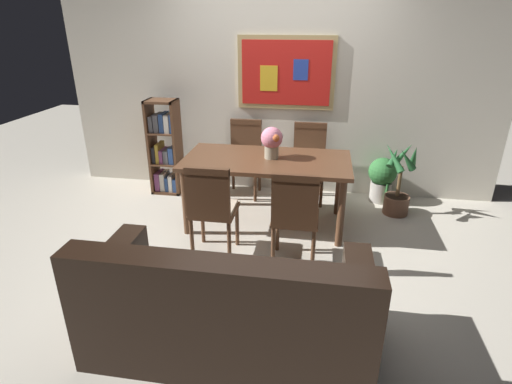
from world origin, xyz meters
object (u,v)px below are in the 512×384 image
object	(u,v)px
dining_chair_far_left	(245,152)
flower_vase	(272,140)
dining_chair_near_right	(295,212)
dining_chair_far_right	(309,156)
bookshelf	(166,150)
dining_table	(266,167)
dining_chair_near_left	(212,204)
potted_palm	(398,188)
potted_ivy	(382,178)
leather_couch	(227,310)

from	to	relation	value
dining_chair_far_left	flower_vase	distance (m)	0.94
dining_chair_near_right	dining_chair_far_right	bearing A→B (deg)	88.14
dining_chair_near_right	flower_vase	size ratio (longest dim) A/B	2.85
dining_chair_near_right	bookshelf	xyz separation A→B (m)	(-1.69, 1.44, 0.01)
dining_table	dining_chair_near_left	distance (m)	0.85
dining_chair_near_right	bookshelf	distance (m)	2.22
dining_chair_near_right	bookshelf	bearing A→B (deg)	139.55
bookshelf	dining_chair_near_right	bearing A→B (deg)	-40.45
dining_table	dining_chair_near_left	world-z (taller)	dining_chair_near_left
dining_chair_far_left	dining_chair_near_left	size ratio (longest dim) A/B	1.00
dining_table	potted_palm	world-z (taller)	potted_palm
potted_ivy	potted_palm	bearing A→B (deg)	-67.92
dining_chair_near_left	potted_palm	xyz separation A→B (m)	(1.78, 1.21, -0.23)
dining_table	potted_ivy	distance (m)	1.54
potted_ivy	flower_vase	world-z (taller)	flower_vase
dining_chair_near_left	leather_couch	size ratio (longest dim) A/B	0.51
dining_chair_near_left	bookshelf	bearing A→B (deg)	124.22
leather_couch	dining_chair_far_right	bearing A→B (deg)	81.19
dining_chair_near_right	dining_table	bearing A→B (deg)	114.36
dining_table	dining_chair_far_left	xyz separation A→B (m)	(-0.37, 0.78, -0.10)
dining_chair_near_left	bookshelf	world-z (taller)	bookshelf
dining_chair_far_right	potted_ivy	distance (m)	0.90
dining_table	leather_couch	size ratio (longest dim) A/B	0.93
dining_table	potted_palm	xyz separation A→B (m)	(1.41, 0.46, -0.33)
potted_ivy	potted_palm	distance (m)	0.35
dining_table	dining_chair_near_right	size ratio (longest dim) A/B	1.85
dining_chair_near_right	leather_couch	xyz separation A→B (m)	(-0.35, -1.04, -0.23)
dining_chair_near_left	flower_vase	bearing A→B (deg)	61.49
potted_ivy	dining_table	bearing A→B (deg)	-148.27
dining_chair_near_left	flower_vase	size ratio (longest dim) A/B	2.85
dining_chair_far_left	potted_palm	size ratio (longest dim) A/B	1.09
dining_chair_far_left	flower_vase	size ratio (longest dim) A/B	2.85
dining_chair_near_right	dining_chair_far_right	distance (m)	1.53
dining_table	dining_chair_far_right	size ratio (longest dim) A/B	1.85
dining_table	flower_vase	xyz separation A→B (m)	(0.05, 0.03, 0.27)
dining_chair_far_left	potted_palm	distance (m)	1.82
dining_table	dining_chair_near_right	world-z (taller)	dining_chair_near_right
dining_table	flower_vase	distance (m)	0.28
dining_chair_far_left	leather_couch	size ratio (longest dim) A/B	0.51
dining_chair_near_right	potted_palm	size ratio (longest dim) A/B	1.09
potted_ivy	dining_chair_near_left	bearing A→B (deg)	-137.04
leather_couch	potted_ivy	distance (m)	2.90
leather_couch	potted_palm	bearing A→B (deg)	58.48
dining_chair_near_right	potted_ivy	distance (m)	1.84
potted_ivy	dining_chair_near_right	bearing A→B (deg)	-120.35
dining_chair_far_right	bookshelf	size ratio (longest dim) A/B	0.79
bookshelf	potted_ivy	xyz separation A→B (m)	(2.61, 0.13, -0.25)
potted_ivy	dining_chair_far_left	bearing A→B (deg)	-179.73
flower_vase	potted_palm	bearing A→B (deg)	17.43
leather_couch	bookshelf	world-z (taller)	bookshelf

